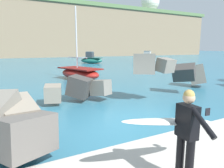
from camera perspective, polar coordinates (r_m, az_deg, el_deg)
ground_plane at (r=7.74m, az=6.10°, el=-10.45°), size 400.00×400.00×0.00m
breakwater_jetty at (r=8.22m, az=-4.26°, el=-0.01°), size 29.98×6.64×3.45m
surfer_with_board at (r=3.94m, az=19.12°, el=-11.84°), size 2.11×1.23×1.78m
boat_near_left at (r=37.07m, az=-5.96°, el=6.98°), size 4.12×4.17×2.16m
boat_near_right at (r=40.54m, az=9.70°, el=7.10°), size 3.96×4.24×2.25m
boat_mid_left at (r=17.78m, az=-9.20°, el=3.10°), size 3.44×4.86×6.22m
headland_bluff at (r=90.09m, az=-9.59°, el=13.87°), size 100.75×45.79×17.57m
radar_dome at (r=100.62m, az=10.88°, el=21.65°), size 8.28×8.28×10.36m
station_building_west at (r=89.66m, az=-25.72°, el=20.76°), size 6.80×8.22×6.27m
station_building_central at (r=97.32m, az=-20.55°, el=19.52°), size 4.65×5.87×4.07m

